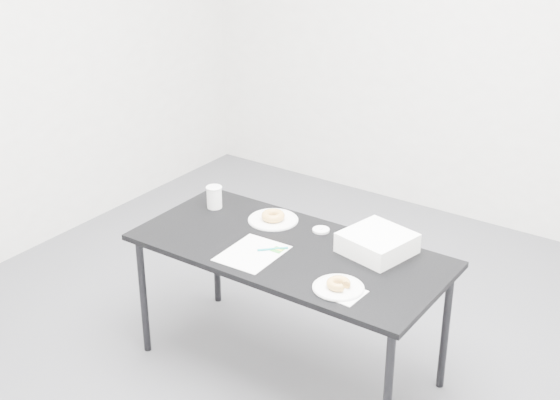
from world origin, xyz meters
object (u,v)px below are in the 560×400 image
Objects in this scene: scorecard at (252,253)px; plate_far at (273,220)px; pen at (273,249)px; plate_near at (338,288)px; donut_far at (273,216)px; bakery_box at (377,243)px; coffee_cup at (214,197)px; donut_near at (338,284)px; table at (289,258)px.

plate_far is at bearing 107.78° from scorecard.
pen is 0.45m from plate_near.
scorecard is 2.64× the size of donut_far.
plate_near is 0.88× the size of plate_far.
bakery_box is at bearing -12.07° from pen.
coffee_cup reaches higher than scorecard.
pen is 0.56m from coffee_cup.
scorecard is 0.49m from donut_near.
scorecard is 2.15× the size of pen.
table is 0.43m from donut_near.
bakery_box reaches higher than donut_far.
coffee_cup is (-0.95, 0.34, 0.05)m from plate_near.
donut_far is 0.42× the size of bakery_box.
plate_far is (-0.12, 0.34, 0.00)m from scorecard.
donut_near reaches higher than plate_far.
pen reaches higher than plate_near.
plate_far reaches higher than scorecard.
bakery_box reaches higher than donut_near.
plate_near is at bearing -32.06° from plate_far.
table is at bearing 153.80° from donut_near.
plate_far reaches higher than table.
scorecard reaches higher than table.
donut_near reaches higher than scorecard.
donut_near is 0.41× the size of plate_far.
pen is at bearing -134.93° from bakery_box.
bakery_box is at bearing 34.42° from scorecard.
plate_far is at bearing -167.39° from bakery_box.
coffee_cup is 0.93m from bakery_box.
plate_near reaches higher than plate_far.
plate_far is 2.13× the size of donut_far.
coffee_cup reaches higher than pen.
table is at bearing -40.22° from plate_far.
scorecard is 0.49m from plate_near.
coffee_cup reaches higher than bakery_box.
table is 12.74× the size of coffee_cup.
donut_far is at bearing 0.00° from plate_far.
coffee_cup is at bearing -172.23° from donut_far.
plate_near is at bearing -26.44° from table.
donut_far is 0.59m from bakery_box.
bakery_box is at bearing 3.07° from coffee_cup.
donut_near reaches higher than plate_near.
bakery_box reaches higher than plate_near.
plate_far is 0.35m from coffee_cup.
plate_far is at bearing 0.00° from donut_far.
scorecard is 1.24× the size of plate_far.
donut_far is (-0.23, 0.20, 0.08)m from table.
plate_near is 0.78× the size of bakery_box.
scorecard is 1.41× the size of plate_near.
plate_near is 1.01m from coffee_cup.
donut_near is at bearing 0.00° from plate_near.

